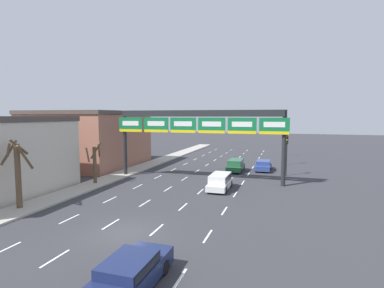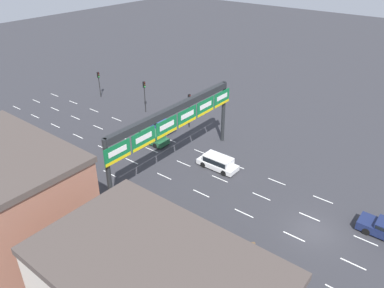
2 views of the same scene
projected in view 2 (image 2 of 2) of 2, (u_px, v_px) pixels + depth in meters
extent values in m
plane|color=#333338|center=(313.00, 231.00, 32.73)|extent=(220.00, 220.00, 0.00)
cube|color=white|center=(276.00, 259.00, 29.86)|extent=(0.12, 2.00, 0.01)
cube|color=white|center=(224.00, 232.00, 32.57)|extent=(0.12, 2.00, 0.01)
cube|color=white|center=(180.00, 210.00, 35.28)|extent=(0.12, 2.00, 0.01)
cube|color=white|center=(142.00, 190.00, 37.99)|extent=(0.12, 2.00, 0.01)
cube|color=white|center=(110.00, 174.00, 40.70)|extent=(0.12, 2.00, 0.01)
cube|color=white|center=(81.00, 159.00, 43.41)|extent=(0.12, 2.00, 0.01)
cube|color=white|center=(56.00, 146.00, 46.12)|extent=(0.12, 2.00, 0.01)
cube|color=white|center=(33.00, 134.00, 48.83)|extent=(0.12, 2.00, 0.01)
cube|color=white|center=(13.00, 124.00, 51.54)|extent=(0.12, 2.00, 0.01)
cube|color=white|center=(353.00, 264.00, 29.42)|extent=(0.12, 2.00, 0.01)
cube|color=white|center=(294.00, 236.00, 32.13)|extent=(0.12, 2.00, 0.01)
cube|color=white|center=(244.00, 213.00, 34.84)|extent=(0.12, 2.00, 0.01)
cube|color=white|center=(201.00, 193.00, 37.55)|extent=(0.12, 2.00, 0.01)
cube|color=white|center=(164.00, 176.00, 40.26)|extent=(0.12, 2.00, 0.01)
cube|color=white|center=(132.00, 161.00, 42.97)|extent=(0.12, 2.00, 0.01)
cube|color=white|center=(103.00, 148.00, 45.68)|extent=(0.12, 2.00, 0.01)
cube|color=white|center=(78.00, 136.00, 48.39)|extent=(0.12, 2.00, 0.01)
cube|color=white|center=(55.00, 126.00, 51.10)|extent=(0.12, 2.00, 0.01)
cube|color=white|center=(35.00, 116.00, 53.81)|extent=(0.12, 2.00, 0.01)
cube|color=white|center=(17.00, 108.00, 56.52)|extent=(0.12, 2.00, 0.01)
cube|color=white|center=(366.00, 241.00, 31.69)|extent=(0.12, 2.00, 0.01)
cube|color=white|center=(309.00, 217.00, 34.40)|extent=(0.12, 2.00, 0.01)
cube|color=white|center=(261.00, 196.00, 37.11)|extent=(0.12, 2.00, 0.01)
cube|color=white|center=(220.00, 179.00, 39.82)|extent=(0.12, 2.00, 0.01)
cube|color=white|center=(184.00, 163.00, 42.53)|extent=(0.12, 2.00, 0.01)
cube|color=white|center=(152.00, 150.00, 45.24)|extent=(0.12, 2.00, 0.01)
cube|color=white|center=(123.00, 138.00, 47.95)|extent=(0.12, 2.00, 0.01)
cube|color=white|center=(98.00, 127.00, 50.66)|extent=(0.12, 2.00, 0.01)
cube|color=white|center=(75.00, 118.00, 53.37)|extent=(0.12, 2.00, 0.01)
cube|color=white|center=(55.00, 109.00, 56.08)|extent=(0.12, 2.00, 0.01)
cube|color=white|center=(36.00, 101.00, 58.79)|extent=(0.12, 2.00, 0.01)
cube|color=white|center=(377.00, 220.00, 33.96)|extent=(0.12, 2.00, 0.01)
cube|color=white|center=(323.00, 200.00, 36.67)|extent=(0.12, 2.00, 0.01)
cube|color=white|center=(277.00, 182.00, 39.38)|extent=(0.12, 2.00, 0.01)
cube|color=white|center=(236.00, 166.00, 42.09)|extent=(0.12, 2.00, 0.01)
cube|color=white|center=(201.00, 152.00, 44.80)|extent=(0.12, 2.00, 0.01)
cube|color=white|center=(170.00, 140.00, 47.51)|extent=(0.12, 2.00, 0.01)
cube|color=white|center=(142.00, 129.00, 50.22)|extent=(0.12, 2.00, 0.01)
cube|color=white|center=(117.00, 119.00, 52.93)|extent=(0.12, 2.00, 0.01)
cube|color=white|center=(94.00, 110.00, 55.64)|extent=(0.12, 2.00, 0.01)
cube|color=white|center=(73.00, 102.00, 58.35)|extent=(0.12, 2.00, 0.01)
cube|color=white|center=(55.00, 95.00, 61.06)|extent=(0.12, 2.00, 0.01)
cylinder|color=#232628|center=(109.00, 177.00, 33.16)|extent=(0.44, 0.44, 7.74)
cylinder|color=#232628|center=(223.00, 112.00, 45.60)|extent=(0.44, 0.44, 7.74)
cube|color=#232628|center=(174.00, 109.00, 37.68)|extent=(18.10, 0.60, 0.70)
cube|color=#116B38|center=(118.00, 153.00, 32.57)|extent=(2.98, 0.08, 1.67)
cube|color=white|center=(118.00, 151.00, 32.48)|extent=(2.08, 0.02, 0.53)
cube|color=yellow|center=(119.00, 159.00, 32.88)|extent=(2.92, 0.02, 0.30)
cube|color=#116B38|center=(144.00, 139.00, 34.79)|extent=(2.98, 0.08, 1.67)
cube|color=white|center=(144.00, 138.00, 34.69)|extent=(2.08, 0.02, 0.53)
cube|color=yellow|center=(144.00, 145.00, 35.10)|extent=(2.92, 0.02, 0.30)
cube|color=#116B38|center=(167.00, 127.00, 37.01)|extent=(2.98, 0.08, 1.67)
cube|color=white|center=(167.00, 126.00, 36.91)|extent=(2.08, 0.02, 0.53)
cube|color=yellow|center=(167.00, 133.00, 37.31)|extent=(2.92, 0.02, 0.30)
cube|color=#116B38|center=(187.00, 116.00, 39.22)|extent=(2.98, 0.08, 1.67)
cube|color=white|center=(187.00, 115.00, 39.13)|extent=(2.08, 0.02, 0.53)
cube|color=yellow|center=(188.00, 122.00, 39.53)|extent=(2.92, 0.02, 0.30)
cube|color=#116B38|center=(205.00, 107.00, 41.44)|extent=(2.98, 0.08, 1.67)
cube|color=white|center=(206.00, 105.00, 41.35)|extent=(2.08, 0.02, 0.53)
cube|color=yellow|center=(206.00, 112.00, 41.75)|extent=(2.92, 0.02, 0.30)
cube|color=#116B38|center=(222.00, 98.00, 43.66)|extent=(2.98, 0.08, 1.67)
cube|color=white|center=(222.00, 97.00, 43.56)|extent=(2.08, 0.02, 0.53)
cube|color=yellow|center=(222.00, 104.00, 43.97)|extent=(2.92, 0.02, 0.30)
cube|color=#4C423D|center=(156.00, 264.00, 20.49)|extent=(8.85, 14.16, 0.50)
cylinder|color=black|center=(366.00, 231.00, 32.22)|extent=(0.22, 0.66, 0.66)
cylinder|color=black|center=(372.00, 221.00, 33.40)|extent=(0.22, 0.66, 0.66)
cube|color=navy|center=(159.00, 125.00, 50.08)|extent=(1.87, 4.70, 0.61)
cube|color=navy|center=(160.00, 122.00, 49.66)|extent=(1.72, 2.44, 0.51)
cube|color=black|center=(160.00, 122.00, 49.66)|extent=(1.76, 2.25, 0.37)
cylinder|color=black|center=(147.00, 126.00, 50.35)|extent=(0.22, 0.66, 0.66)
cylinder|color=black|center=(156.00, 121.00, 51.51)|extent=(0.22, 0.66, 0.66)
cylinder|color=black|center=(162.00, 132.00, 48.82)|extent=(0.22, 0.66, 0.66)
cylinder|color=black|center=(171.00, 127.00, 49.98)|extent=(0.22, 0.66, 0.66)
cube|color=silver|center=(218.00, 165.00, 41.44)|extent=(1.79, 4.60, 0.55)
cube|color=silver|center=(218.00, 160.00, 41.10)|extent=(1.65, 3.22, 0.76)
cube|color=black|center=(218.00, 160.00, 41.10)|extent=(1.68, 2.96, 0.55)
cylinder|color=black|center=(203.00, 165.00, 41.71)|extent=(0.22, 0.66, 0.66)
cylinder|color=black|center=(212.00, 159.00, 42.82)|extent=(0.22, 0.66, 0.66)
cylinder|color=black|center=(224.00, 173.00, 40.21)|extent=(0.22, 0.66, 0.66)
cylinder|color=black|center=(232.00, 167.00, 41.32)|extent=(0.22, 0.66, 0.66)
cube|color=#235B38|center=(152.00, 139.00, 46.72)|extent=(1.83, 4.31, 0.62)
cube|color=#235B38|center=(152.00, 134.00, 46.37)|extent=(1.69, 3.02, 0.72)
cube|color=black|center=(152.00, 134.00, 46.37)|extent=(1.72, 2.77, 0.52)
cylinder|color=black|center=(140.00, 139.00, 46.94)|extent=(0.22, 0.66, 0.66)
cylinder|color=black|center=(149.00, 135.00, 48.08)|extent=(0.22, 0.66, 0.66)
cylinder|color=black|center=(155.00, 146.00, 45.54)|extent=(0.22, 0.66, 0.66)
cylinder|color=black|center=(164.00, 140.00, 46.68)|extent=(0.22, 0.66, 0.66)
cylinder|color=black|center=(189.00, 114.00, 49.77)|extent=(0.12, 0.12, 3.85)
cube|color=black|center=(189.00, 98.00, 48.62)|extent=(0.30, 0.24, 0.90)
sphere|color=#3D0E0C|center=(190.00, 96.00, 48.40)|extent=(0.20, 0.20, 0.20)
sphere|color=gold|center=(190.00, 98.00, 48.55)|extent=(0.20, 0.20, 0.20)
sphere|color=#0E3515|center=(190.00, 100.00, 48.69)|extent=(0.20, 0.20, 0.20)
cylinder|color=black|center=(100.00, 87.00, 59.58)|extent=(0.12, 0.12, 3.24)
cube|color=black|center=(98.00, 75.00, 58.58)|extent=(0.30, 0.24, 0.90)
sphere|color=#3D0E0C|center=(98.00, 73.00, 58.37)|extent=(0.20, 0.20, 0.20)
sphere|color=#412F0C|center=(99.00, 75.00, 58.51)|extent=(0.20, 0.20, 0.20)
sphere|color=green|center=(99.00, 77.00, 58.66)|extent=(0.20, 0.20, 0.20)
cylinder|color=black|center=(145.00, 100.00, 54.23)|extent=(0.12, 0.12, 3.79)
cube|color=black|center=(144.00, 85.00, 53.10)|extent=(0.30, 0.24, 0.90)
sphere|color=#3D0E0C|center=(145.00, 83.00, 52.88)|extent=(0.20, 0.20, 0.20)
sphere|color=#412F0C|center=(145.00, 85.00, 53.03)|extent=(0.20, 0.20, 0.20)
sphere|color=green|center=(145.00, 87.00, 53.17)|extent=(0.20, 0.20, 0.20)
cylinder|color=brown|center=(146.00, 221.00, 30.85)|extent=(0.37, 0.37, 3.76)
cylinder|color=brown|center=(146.00, 203.00, 30.50)|extent=(0.67, 0.99, 1.50)
cylinder|color=brown|center=(146.00, 216.00, 29.73)|extent=(1.18, 1.13, 1.38)
cylinder|color=brown|center=(139.00, 205.00, 30.29)|extent=(1.21, 0.54, 1.83)
cylinder|color=brown|center=(238.00, 271.00, 25.45)|extent=(0.42, 0.42, 4.90)
cylinder|color=brown|center=(244.00, 249.00, 25.28)|extent=(0.33, 1.57, 1.99)
cylinder|color=brown|center=(234.00, 259.00, 24.08)|extent=(0.28, 1.61, 1.77)
cylinder|color=brown|center=(247.00, 244.00, 24.58)|extent=(0.73, 1.22, 1.25)
cylinder|color=brown|center=(241.00, 256.00, 24.02)|extent=(0.89, 1.02, 0.93)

